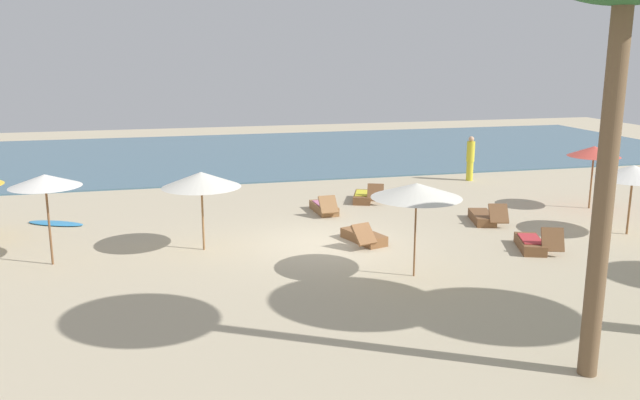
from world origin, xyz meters
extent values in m
plane|color=#BCAD8E|center=(0.00, 0.00, 0.00)|extent=(60.00, 60.00, 0.00)
cube|color=#476B7F|center=(0.00, 17.00, 0.03)|extent=(48.00, 16.00, 0.06)
cylinder|color=brown|center=(9.87, 1.94, 1.05)|extent=(0.06, 0.06, 2.10)
cone|color=#D84C3F|center=(9.87, 1.94, 1.98)|extent=(1.73, 1.73, 0.35)
cylinder|color=olive|center=(-3.36, 0.27, 1.05)|extent=(0.06, 0.06, 2.10)
cone|color=silver|center=(-3.36, 0.27, 1.95)|extent=(2.11, 2.11, 0.41)
cylinder|color=brown|center=(8.88, -1.18, 1.01)|extent=(0.06, 0.06, 2.02)
cone|color=white|center=(8.88, -1.18, 1.86)|extent=(2.11, 2.11, 0.41)
cylinder|color=brown|center=(-7.17, -0.07, 1.13)|extent=(0.06, 0.06, 2.27)
cone|color=white|center=(-7.17, -0.07, 2.16)|extent=(1.74, 1.74, 0.31)
cylinder|color=brown|center=(1.38, -3.11, 1.11)|extent=(0.05, 0.05, 2.23)
cone|color=silver|center=(1.38, -3.11, 2.10)|extent=(2.14, 2.14, 0.35)
cube|color=brown|center=(2.64, 4.89, 0.14)|extent=(1.11, 1.62, 0.28)
cube|color=brown|center=(2.90, 4.24, 0.44)|extent=(0.68, 0.58, 0.59)
cube|color=yellow|center=(2.64, 4.89, 0.30)|extent=(0.86, 1.16, 0.03)
cube|color=brown|center=(5.27, -1.84, 0.14)|extent=(1.08, 1.61, 0.28)
cube|color=brown|center=(5.51, -2.50, 0.44)|extent=(0.66, 0.54, 0.60)
cube|color=#BF3338|center=(5.27, -1.84, 0.30)|extent=(0.84, 1.16, 0.03)
cube|color=brown|center=(1.09, -0.05, 0.14)|extent=(1.03, 1.61, 0.28)
cube|color=brown|center=(0.88, -0.72, 0.42)|extent=(0.69, 0.64, 0.53)
cube|color=olive|center=(0.87, 3.60, 0.14)|extent=(0.68, 1.53, 0.28)
cube|color=olive|center=(0.83, 2.91, 0.42)|extent=(0.59, 0.51, 0.54)
cube|color=#D17299|center=(0.87, 3.60, 0.30)|extent=(0.56, 1.07, 0.03)
cube|color=brown|center=(5.40, 1.14, 0.14)|extent=(0.98, 1.61, 0.28)
cube|color=brown|center=(5.59, 0.46, 0.43)|extent=(0.67, 0.59, 0.55)
cylinder|color=yellow|center=(8.15, 7.50, 0.40)|extent=(0.30, 0.30, 0.80)
cylinder|color=yellow|center=(8.15, 7.50, 1.22)|extent=(0.35, 0.35, 0.84)
sphere|color=tan|center=(8.15, 7.50, 1.74)|extent=(0.23, 0.23, 0.23)
cylinder|color=brown|center=(2.34, -8.38, 3.10)|extent=(0.32, 0.32, 6.19)
ellipsoid|color=#338CCC|center=(-7.65, 4.09, 0.04)|extent=(1.93, 1.35, 0.07)
camera|label=1|loc=(-4.42, -17.01, 5.26)|focal=36.67mm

